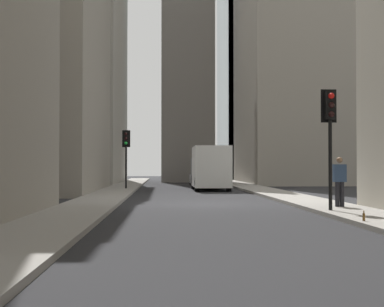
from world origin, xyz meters
The scene contains 12 objects.
ground_plane centered at (0.00, 0.00, 0.00)m, with size 135.00×135.00×0.00m, color #262628.
sidewalk_right centered at (0.00, 4.50, 0.07)m, with size 90.00×2.20×0.14m, color gray.
sidewalk_left centered at (0.00, -4.50, 0.07)m, with size 90.00×2.20×0.14m, color gray.
building_left_far centered at (30.11, -10.59, 13.01)m, with size 20.00×10.50×26.00m.
building_right_far centered at (29.21, 10.59, 13.33)m, with size 16.81×10.50×26.63m.
building_right_midfar centered at (11.33, 10.59, 11.74)m, with size 14.42×10.50×23.46m.
delivery_truck centered at (13.83, -1.40, 1.46)m, with size 6.46×2.25×2.84m.
sedan_silver centered at (22.66, -1.40, 0.66)m, with size 4.30×1.78×1.42m.
traffic_light_foreground centered at (-5.44, -3.83, 3.06)m, with size 0.43×0.52×3.98m.
traffic_light_midblock centered at (13.33, 4.09, 2.92)m, with size 0.43×0.52×3.78m.
pedestrian centered at (-3.87, -4.62, 1.10)m, with size 0.26×0.44×1.76m.
discarded_bottle centered at (-9.13, -3.63, 0.25)m, with size 0.07×0.07×0.27m.
Camera 1 is at (-23.95, 1.59, 1.57)m, focal length 53.64 mm.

